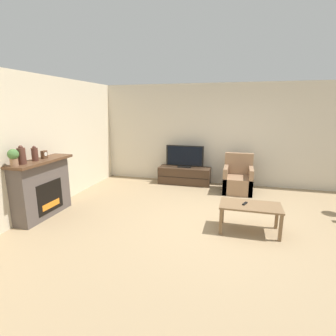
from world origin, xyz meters
TOP-DOWN VIEW (x-y plane):
  - ground_plane at (0.00, 0.00)m, footprint 24.00×24.00m
  - wall_back at (0.00, 2.70)m, footprint 12.00×0.06m
  - wall_left at (-3.56, 0.00)m, footprint 0.06×12.00m
  - fireplace at (-3.36, -0.51)m, footprint 0.46×1.34m
  - mantel_vase_left at (-3.34, -0.91)m, footprint 0.14×0.14m
  - mantel_vase_centre_left at (-3.34, -0.61)m, footprint 0.11×0.11m
  - mantel_clock at (-3.34, -0.38)m, footprint 0.08×0.11m
  - potted_plant at (-3.34, -1.08)m, footprint 0.18×0.18m
  - tv_stand at (-1.16, 2.39)m, footprint 1.41×0.50m
  - tv at (-1.16, 2.39)m, footprint 1.03×0.18m
  - armchair at (0.27, 2.04)m, footprint 0.70×0.76m
  - coffee_table at (0.49, -0.16)m, footprint 1.01×0.55m
  - remote at (0.40, -0.15)m, footprint 0.09×0.15m

SIDE VIEW (x-z plane):
  - ground_plane at x=0.00m, z-range 0.00..0.00m
  - tv_stand at x=-1.16m, z-range 0.00..0.46m
  - armchair at x=0.27m, z-range -0.17..0.77m
  - coffee_table at x=0.49m, z-range 0.17..0.65m
  - remote at x=0.40m, z-range 0.48..0.50m
  - fireplace at x=-3.36m, z-range 0.01..1.13m
  - tv at x=-1.16m, z-range 0.44..1.05m
  - mantel_clock at x=-3.34m, z-range 1.12..1.27m
  - mantel_vase_centre_left at x=-3.34m, z-range 1.11..1.38m
  - mantel_vase_left at x=-3.34m, z-range 1.11..1.43m
  - potted_plant at x=-3.34m, z-range 1.14..1.43m
  - wall_back at x=0.00m, z-range 0.00..2.70m
  - wall_left at x=-3.56m, z-range 0.00..2.70m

